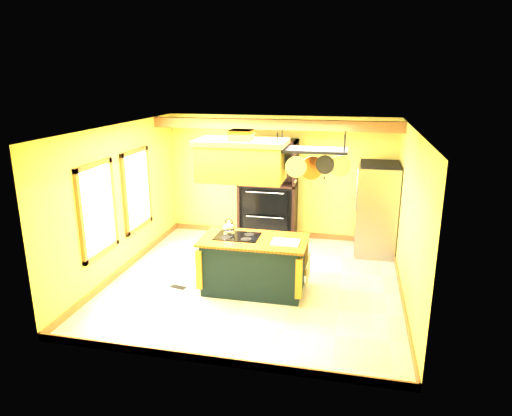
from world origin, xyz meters
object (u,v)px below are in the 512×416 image
at_px(pot_rack, 312,157).
at_px(refrigerator, 376,211).
at_px(kitchen_island, 254,264).
at_px(range_hood, 241,159).
at_px(hutch, 268,201).

relative_size(pot_rack, refrigerator, 0.65).
relative_size(kitchen_island, refrigerator, 0.97).
xyz_separation_m(range_hood, hutch, (-0.06, 2.58, -1.38)).
height_order(pot_rack, hutch, pot_rack).
xyz_separation_m(pot_rack, refrigerator, (1.13, 2.20, -1.43)).
bearing_deg(refrigerator, kitchen_island, -132.70).
bearing_deg(kitchen_island, pot_rack, 0.52).
relative_size(refrigerator, hutch, 0.82).
xyz_separation_m(pot_rack, hutch, (-1.17, 2.57, -1.45)).
bearing_deg(range_hood, pot_rack, 0.65).
bearing_deg(refrigerator, range_hood, -135.34).
xyz_separation_m(kitchen_island, hutch, (-0.26, 2.58, 0.40)).
bearing_deg(hutch, refrigerator, -9.17).
height_order(kitchen_island, pot_rack, pot_rack).
bearing_deg(kitchen_island, refrigerator, 47.08).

